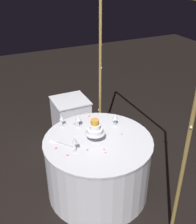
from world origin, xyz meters
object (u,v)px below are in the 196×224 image
object	(u,v)px
cake_knife	(60,143)
wine_glass_2	(62,118)
main_table	(98,166)
wine_glass_0	(78,118)
wine_glass_1	(115,117)
tiered_cake	(95,129)
side_table	(71,122)
decorative_arch	(136,74)
wine_glass_3	(75,141)

from	to	relation	value
cake_knife	wine_glass_2	bearing A→B (deg)	157.49
main_table	wine_glass_0	xyz separation A→B (m)	(-0.34, -0.09, 0.48)
wine_glass_1	cake_knife	distance (m)	0.73
tiered_cake	wine_glass_1	xyz separation A→B (m)	(-0.19, 0.35, -0.04)
main_table	wine_glass_2	size ratio (longest dim) A/B	8.48
main_table	tiered_cake	size ratio (longest dim) A/B	4.58
wine_glass_2	side_table	bearing A→B (deg)	152.38
side_table	wine_glass_2	size ratio (longest dim) A/B	5.14
wine_glass_0	wine_glass_2	world-z (taller)	wine_glass_0
decorative_arch	wine_glass_2	size ratio (longest dim) A/B	15.77
wine_glass_1	cake_knife	world-z (taller)	wine_glass_1
side_table	wine_glass_2	xyz separation A→B (m)	(0.62, -0.32, 0.47)
tiered_cake	wine_glass_2	xyz separation A→B (m)	(-0.43, -0.23, -0.05)
main_table	cake_knife	bearing A→B (deg)	-105.60
decorative_arch	tiered_cake	distance (m)	0.72
main_table	wine_glass_2	distance (m)	0.70
wine_glass_1	wine_glass_3	xyz separation A→B (m)	(0.28, -0.62, 0.02)
wine_glass_1	tiered_cake	bearing A→B (deg)	-61.94
decorative_arch	main_table	bearing A→B (deg)	-90.13
wine_glass_1	wine_glass_2	world-z (taller)	wine_glass_1
tiered_cake	wine_glass_2	bearing A→B (deg)	-152.39
decorative_arch	wine_glass_2	bearing A→B (deg)	-122.32
main_table	wine_glass_2	xyz separation A→B (m)	(-0.44, -0.26, 0.47)
decorative_arch	wine_glass_1	distance (m)	0.63
tiered_cake	wine_glass_3	size ratio (longest dim) A/B	1.51
decorative_arch	side_table	distance (m)	1.55
cake_knife	side_table	bearing A→B (deg)	154.10
side_table	wine_glass_1	xyz separation A→B (m)	(0.87, 0.25, 0.48)
decorative_arch	wine_glass_1	xyz separation A→B (m)	(-0.19, -0.12, -0.59)
wine_glass_0	cake_knife	world-z (taller)	wine_glass_0
main_table	side_table	distance (m)	1.06
decorative_arch	wine_glass_0	xyz separation A→B (m)	(-0.34, -0.53, -0.58)
side_table	wine_glass_3	distance (m)	1.31
side_table	wine_glass_2	distance (m)	0.84
decorative_arch	cake_knife	bearing A→B (deg)	-97.70
wine_glass_3	tiered_cake	bearing A→B (deg)	110.27
tiered_cake	wine_glass_3	bearing A→B (deg)	-69.73
tiered_cake	wine_glass_2	size ratio (longest dim) A/B	1.85
decorative_arch	tiered_cake	xyz separation A→B (m)	(-0.01, -0.47, -0.55)
main_table	tiered_cake	bearing A→B (deg)	-97.63
main_table	wine_glass_3	xyz separation A→B (m)	(0.09, -0.30, 0.50)
main_table	wine_glass_0	bearing A→B (deg)	-164.87
decorative_arch	wine_glass_2	distance (m)	1.01
tiered_cake	wine_glass_3	distance (m)	0.28
main_table	wine_glass_1	distance (m)	0.60
wine_glass_0	tiered_cake	bearing A→B (deg)	9.44
decorative_arch	cake_knife	size ratio (longest dim) A/B	9.24
wine_glass_0	cake_knife	size ratio (longest dim) A/B	0.64
decorative_arch	side_table	size ratio (longest dim) A/B	3.07
wine_glass_2	cake_knife	size ratio (longest dim) A/B	0.59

